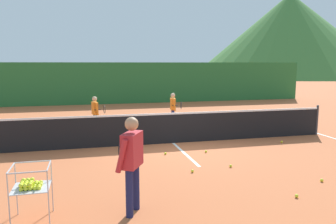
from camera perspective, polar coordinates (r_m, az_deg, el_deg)
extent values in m
plane|color=#BC6038|center=(10.53, 0.90, -5.37)|extent=(120.00, 120.00, 0.00)
cube|color=white|center=(16.31, -4.51, -0.47)|extent=(10.85, 0.08, 0.01)
cube|color=white|center=(12.99, 24.77, -3.50)|extent=(0.08, 12.06, 0.01)
cube|color=white|center=(10.53, 0.90, -5.35)|extent=(0.08, 5.05, 0.01)
cylinder|color=#333338|center=(12.79, 24.29, -1.26)|extent=(0.08, 0.08, 1.05)
cube|color=black|center=(10.43, 0.91, -2.91)|extent=(10.42, 0.02, 0.92)
cube|color=white|center=(10.34, 0.91, -0.28)|extent=(10.42, 0.03, 0.06)
cylinder|color=#191E4C|center=(5.57, -6.69, -13.75)|extent=(0.12, 0.12, 0.81)
cylinder|color=#191E4C|center=(5.84, -5.55, -12.67)|extent=(0.12, 0.12, 0.81)
cube|color=#B2262D|center=(5.49, -6.22, -6.48)|extent=(0.43, 0.53, 0.57)
sphere|color=tan|center=(5.40, -6.29, -2.05)|extent=(0.22, 0.22, 0.22)
cylinder|color=#B2262D|center=(5.28, -8.00, -7.52)|extent=(0.23, 0.18, 0.56)
cylinder|color=#B2262D|center=(5.76, -5.60, -6.16)|extent=(0.19, 0.16, 0.56)
torus|color=#262628|center=(5.87, -7.98, -6.39)|extent=(0.16, 0.27, 0.29)
cylinder|color=black|center=(5.78, -5.73, -6.57)|extent=(0.21, 0.13, 0.03)
cylinder|color=black|center=(12.63, -12.53, -1.76)|extent=(0.10, 0.10, 0.65)
cylinder|color=black|center=(12.39, -12.31, -1.95)|extent=(0.10, 0.10, 0.65)
cube|color=orange|center=(12.42, -12.50, 0.65)|extent=(0.24, 0.41, 0.45)
sphere|color=#DBAD84|center=(12.38, -12.55, 2.23)|extent=(0.18, 0.18, 0.18)
cylinder|color=orange|center=(12.65, -12.45, 0.66)|extent=(0.18, 0.10, 0.44)
cylinder|color=orange|center=(12.22, -12.14, 0.38)|extent=(0.14, 0.09, 0.45)
torus|color=#262628|center=(12.27, -10.92, 0.46)|extent=(0.07, 0.29, 0.29)
cylinder|color=black|center=(12.22, -12.04, 0.39)|extent=(0.22, 0.06, 0.03)
cylinder|color=navy|center=(13.49, 0.78, -0.90)|extent=(0.10, 0.10, 0.66)
cylinder|color=navy|center=(13.24, 0.90, -1.07)|extent=(0.10, 0.10, 0.66)
cube|color=orange|center=(13.28, 0.84, 1.40)|extent=(0.24, 0.41, 0.46)
sphere|color=#DBAD84|center=(13.25, 0.85, 2.90)|extent=(0.18, 0.18, 0.18)
cylinder|color=orange|center=(13.52, 0.97, 1.40)|extent=(0.19, 0.10, 0.45)
cylinder|color=orange|center=(13.07, 1.10, 1.14)|extent=(0.14, 0.09, 0.45)
torus|color=#262628|center=(13.10, 2.25, 1.14)|extent=(0.06, 0.29, 0.29)
cylinder|color=black|center=(13.07, 1.19, 1.13)|extent=(0.22, 0.06, 0.03)
cylinder|color=#B7B7BC|center=(6.13, -24.69, -11.97)|extent=(0.02, 0.02, 0.89)
cylinder|color=#B7B7BC|center=(6.05, -19.36, -11.95)|extent=(0.02, 0.02, 0.89)
cylinder|color=#B7B7BC|center=(5.62, -25.76, -13.91)|extent=(0.02, 0.02, 0.89)
cylinder|color=#B7B7BC|center=(5.53, -19.91, -13.93)|extent=(0.02, 0.02, 0.89)
cube|color=#B7B7BC|center=(5.79, -22.49, -11.94)|extent=(0.56, 0.56, 0.01)
cube|color=#B7B7BC|center=(5.95, -22.28, -7.94)|extent=(0.56, 0.02, 0.02)
cube|color=#B7B7BC|center=(5.42, -23.13, -9.57)|extent=(0.56, 0.02, 0.02)
cube|color=#B7B7BC|center=(5.74, -25.48, -8.74)|extent=(0.02, 0.56, 0.02)
cube|color=#B7B7BC|center=(5.65, -19.85, -8.68)|extent=(0.02, 0.56, 0.02)
sphere|color=yellow|center=(5.68, -24.00, -12.10)|extent=(0.07, 0.07, 0.07)
sphere|color=yellow|center=(5.74, -23.88, -11.82)|extent=(0.07, 0.07, 0.07)
sphere|color=yellow|center=(5.80, -23.79, -11.65)|extent=(0.07, 0.07, 0.07)
sphere|color=yellow|center=(5.86, -23.72, -11.43)|extent=(0.07, 0.07, 0.07)
sphere|color=yellow|center=(5.93, -23.55, -11.19)|extent=(0.07, 0.07, 0.07)
sphere|color=yellow|center=(5.66, -23.34, -12.06)|extent=(0.07, 0.07, 0.07)
sphere|color=yellow|center=(5.73, -23.25, -11.83)|extent=(0.07, 0.07, 0.07)
sphere|color=yellow|center=(5.79, -23.21, -11.59)|extent=(0.07, 0.07, 0.07)
sphere|color=yellow|center=(5.84, -23.01, -11.43)|extent=(0.07, 0.07, 0.07)
sphere|color=yellow|center=(5.91, -23.00, -11.21)|extent=(0.07, 0.07, 0.07)
sphere|color=yellow|center=(5.66, -22.65, -12.06)|extent=(0.07, 0.07, 0.07)
sphere|color=yellow|center=(5.72, -22.62, -11.84)|extent=(0.07, 0.07, 0.07)
sphere|color=yellow|center=(5.79, -22.56, -11.64)|extent=(0.07, 0.07, 0.07)
sphere|color=yellow|center=(5.84, -22.38, -11.41)|extent=(0.07, 0.07, 0.07)
sphere|color=yellow|center=(5.90, -22.34, -11.18)|extent=(0.07, 0.07, 0.07)
sphere|color=yellow|center=(5.65, -21.99, -12.08)|extent=(0.07, 0.07, 0.07)
sphere|color=yellow|center=(5.71, -21.95, -11.82)|extent=(0.07, 0.07, 0.07)
sphere|color=yellow|center=(5.77, -21.90, -11.63)|extent=(0.07, 0.07, 0.07)
sphere|color=yellow|center=(5.83, -21.77, -11.40)|extent=(0.07, 0.07, 0.07)
sphere|color=yellow|center=(5.89, -21.72, -11.20)|extent=(0.07, 0.07, 0.07)
sphere|color=yellow|center=(5.64, -21.37, -12.10)|extent=(0.07, 0.07, 0.07)
sphere|color=yellow|center=(5.70, -21.34, -11.88)|extent=(0.07, 0.07, 0.07)
sphere|color=yellow|center=(5.76, -21.17, -11.61)|extent=(0.07, 0.07, 0.07)
sphere|color=yellow|center=(5.82, -21.16, -11.43)|extent=(0.07, 0.07, 0.07)
sphere|color=yellow|center=(5.88, -21.08, -11.22)|extent=(0.07, 0.07, 0.07)
sphere|color=yellow|center=(5.66, -24.05, -11.52)|extent=(0.07, 0.07, 0.07)
sphere|color=yellow|center=(5.72, -23.93, -11.37)|extent=(0.07, 0.07, 0.07)
sphere|color=yellow|center=(5.78, -23.84, -11.12)|extent=(0.07, 0.07, 0.07)
sphere|color=yellow|center=(5.85, -23.75, -10.88)|extent=(0.07, 0.07, 0.07)
sphere|color=yellow|center=(5.90, -23.63, -10.72)|extent=(0.07, 0.07, 0.07)
sphere|color=yellow|center=(5.65, -23.43, -11.57)|extent=(0.07, 0.07, 0.07)
sphere|color=yellow|center=(5.72, -23.32, -11.30)|extent=(0.07, 0.07, 0.07)
sphere|color=yellow|center=(5.78, -23.17, -11.13)|extent=(0.07, 0.07, 0.07)
sphere|color=yellow|center=(5.83, -23.04, -10.89)|extent=(0.07, 0.07, 0.07)
sphere|color=yellow|center=(5.89, -22.98, -10.72)|extent=(0.07, 0.07, 0.07)
sphere|color=yellow|center=(5.64, -22.73, -11.51)|extent=(0.07, 0.07, 0.07)
sphere|color=yellow|center=(5.70, -22.61, -11.31)|extent=(0.07, 0.07, 0.07)
sphere|color=yellow|center=(5.76, -22.49, -11.14)|extent=(0.07, 0.07, 0.07)
sphere|color=yellow|center=(5.82, -22.50, -10.88)|extent=(0.07, 0.07, 0.07)
sphere|color=yellow|center=(5.89, -22.35, -10.70)|extent=(0.07, 0.07, 0.07)
sphere|color=yellow|center=(6.84, 21.30, -13.32)|extent=(0.07, 0.07, 0.07)
sphere|color=yellow|center=(9.22, -0.44, -7.14)|extent=(0.07, 0.07, 0.07)
sphere|color=yellow|center=(8.27, 10.76, -9.11)|extent=(0.07, 0.07, 0.07)
sphere|color=yellow|center=(7.90, 24.98, -10.62)|extent=(0.07, 0.07, 0.07)
sphere|color=yellow|center=(7.79, 4.23, -10.11)|extent=(0.07, 0.07, 0.07)
sphere|color=yellow|center=(9.48, 6.57, -6.76)|extent=(0.07, 0.07, 0.07)
sphere|color=yellow|center=(11.15, 19.02, -4.88)|extent=(0.07, 0.07, 0.07)
cube|color=#286B33|center=(20.96, -6.74, 4.98)|extent=(23.88, 0.08, 2.57)
cone|color=#427A38|center=(69.66, 20.05, 12.30)|extent=(37.07, 37.07, 15.79)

